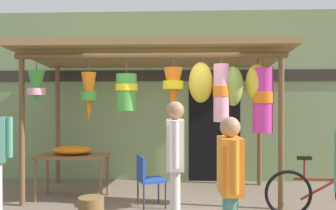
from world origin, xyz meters
name	(u,v)px	position (x,y,z in m)	size (l,w,h in m)	color
ground_plane	(160,209)	(0.00, 0.00, 0.00)	(30.00, 30.00, 0.00)	#756656
shop_facade	(167,96)	(0.01, 2.20, 1.83)	(12.68, 0.29, 3.67)	#7A9360
market_stall_canopy	(164,69)	(0.03, 0.67, 2.30)	(4.71, 2.15, 2.72)	brown
display_table	(73,160)	(-1.59, 0.58, 0.67)	(1.24, 0.63, 0.77)	brown
flower_heap_on_table	(73,150)	(-1.60, 0.64, 0.85)	(0.71, 0.50, 0.16)	orange
folding_chair	(147,177)	(-0.22, 0.09, 0.50)	(0.52, 0.52, 0.84)	#2347A8
wicker_basket_by_table	(91,206)	(-1.02, -0.35, 0.14)	(0.38, 0.38, 0.28)	brown
parked_bicycle	(323,193)	(2.47, -0.21, 0.35)	(1.75, 0.44, 0.92)	black
shopper_by_bananas	(230,179)	(0.86, -1.93, 0.92)	(0.24, 0.59, 1.56)	#4C8E7A
passerby_at_right	(175,156)	(0.27, -1.08, 1.02)	(0.24, 0.59, 1.72)	silver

